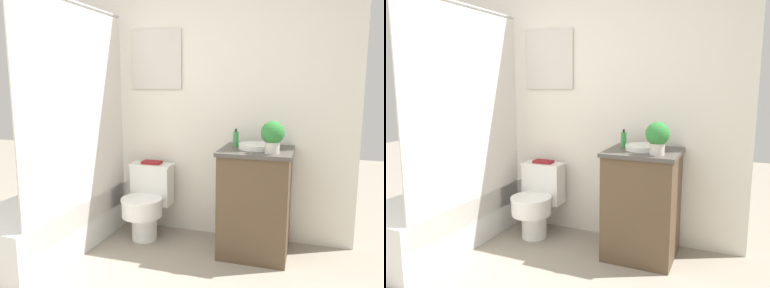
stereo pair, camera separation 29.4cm
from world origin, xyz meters
The scene contains 8 objects.
wall_back centered at (0.00, 2.01, 1.26)m, with size 3.26×0.07×2.50m.
shower_area centered at (-0.78, 1.26, 0.27)m, with size 0.67×1.46×1.98m.
toilet centered at (-0.13, 1.73, 0.34)m, with size 0.38×0.50×0.65m.
vanity centered at (0.84, 1.70, 0.43)m, with size 0.56×0.54×0.86m.
sink centered at (0.84, 1.72, 0.88)m, with size 0.30×0.33×0.13m.
soap_bottle centered at (0.66, 1.76, 0.93)m, with size 0.04×0.04×0.15m.
potted_plant centered at (0.97, 1.56, 1.00)m, with size 0.17×0.17×0.24m.
book_on_tank centered at (-0.13, 1.85, 0.66)m, with size 0.17×0.11×0.02m.
Camera 1 is at (1.24, -1.23, 1.38)m, focal length 35.00 mm.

